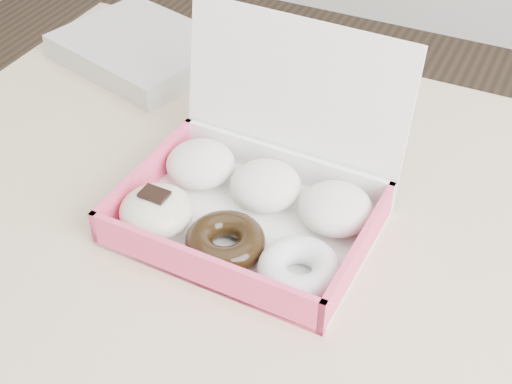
% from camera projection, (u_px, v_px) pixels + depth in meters
% --- Properties ---
extents(table, '(1.20, 0.80, 0.75)m').
position_uv_depth(table, '(325.00, 289.00, 0.87)').
color(table, tan).
rests_on(table, ground).
extents(donut_box, '(0.29, 0.26, 0.21)m').
position_uv_depth(donut_box, '(251.00, 198.00, 0.83)').
color(donut_box, white).
rests_on(donut_box, table).
extents(newspapers, '(0.29, 0.25, 0.04)m').
position_uv_depth(newspapers, '(141.00, 49.00, 1.12)').
color(newspapers, silver).
rests_on(newspapers, table).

